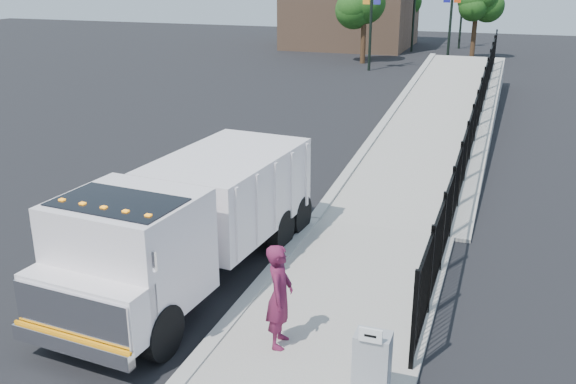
% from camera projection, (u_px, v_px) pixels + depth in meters
% --- Properties ---
extents(ground, '(120.00, 120.00, 0.00)m').
position_uv_depth(ground, '(260.00, 289.00, 13.83)').
color(ground, black).
rests_on(ground, ground).
extents(sidewalk, '(3.55, 12.00, 0.12)m').
position_uv_depth(sidewalk, '(319.00, 353.00, 11.43)').
color(sidewalk, '#9E998E').
rests_on(sidewalk, ground).
extents(curb, '(0.30, 12.00, 0.16)m').
position_uv_depth(curb, '(221.00, 333.00, 12.02)').
color(curb, '#ADAAA3').
rests_on(curb, ground).
extents(ramp, '(3.95, 24.06, 3.19)m').
position_uv_depth(ramp, '(444.00, 129.00, 27.40)').
color(ramp, '#9E998E').
rests_on(ramp, ground).
extents(iron_fence, '(0.10, 28.00, 1.80)m').
position_uv_depth(iron_fence, '(474.00, 133.00, 23.10)').
color(iron_fence, black).
rests_on(iron_fence, ground).
extents(truck, '(3.12, 7.97, 2.67)m').
position_uv_depth(truck, '(188.00, 218.00, 13.64)').
color(truck, black).
rests_on(truck, ground).
extents(worker, '(0.57, 0.77, 1.94)m').
position_uv_depth(worker, '(280.00, 296.00, 11.28)').
color(worker, maroon).
rests_on(worker, sidewalk).
extents(utility_cabinet, '(0.55, 0.40, 1.25)m').
position_uv_depth(utility_cabinet, '(372.00, 370.00, 9.80)').
color(utility_cabinet, gray).
rests_on(utility_cabinet, sidewalk).
extents(arrow_sign, '(0.35, 0.04, 0.22)m').
position_uv_depth(arrow_sign, '(371.00, 335.00, 9.36)').
color(arrow_sign, white).
rests_on(arrow_sign, utility_cabinet).
extents(light_pole_0, '(3.77, 0.22, 8.00)m').
position_uv_depth(light_pole_0, '(376.00, 3.00, 41.24)').
color(light_pole_0, black).
rests_on(light_pole_0, ground).
extents(light_pole_1, '(3.78, 0.22, 8.00)m').
position_uv_depth(light_pole_1, '(447.00, 1.00, 43.37)').
color(light_pole_1, black).
rests_on(light_pole_1, ground).
extents(tree_0, '(2.98, 2.98, 5.49)m').
position_uv_depth(tree_0, '(365.00, 6.00, 44.66)').
color(tree_0, '#382314').
rests_on(tree_0, ground).
extents(tree_1, '(2.18, 2.18, 5.09)m').
position_uv_depth(tree_1, '(477.00, 5.00, 46.77)').
color(tree_1, '#382314').
rests_on(tree_1, ground).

